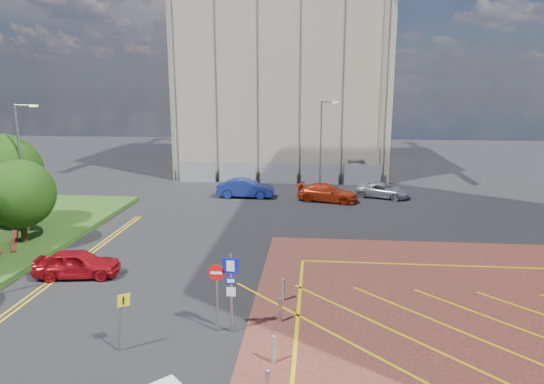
# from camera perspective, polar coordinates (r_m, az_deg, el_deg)

# --- Properties ---
(ground) EXTENTS (140.00, 140.00, 0.00)m
(ground) POSITION_cam_1_polar(r_m,az_deg,el_deg) (18.87, -6.84, -17.44)
(ground) COLOR black
(ground) RESTS_ON ground
(tree_c) EXTENTS (4.00, 4.00, 4.90)m
(tree_c) POSITION_cam_1_polar(r_m,az_deg,el_deg) (31.71, -27.55, -0.19)
(tree_c) COLOR #3D2B1C
(tree_c) RESTS_ON grass_bed
(tree_d) EXTENTS (5.00, 5.00, 6.08)m
(tree_d) POSITION_cam_1_polar(r_m,az_deg,el_deg) (35.69, -29.16, 2.03)
(tree_d) COLOR #3D2B1C
(tree_d) RESTS_ON grass_bed
(lamp_left_far) EXTENTS (1.53, 0.16, 8.00)m
(lamp_left_far) POSITION_cam_1_polar(r_m,az_deg,el_deg) (33.61, -27.31, 3.03)
(lamp_left_far) COLOR #9EA0A8
(lamp_left_far) RESTS_ON grass_bed
(lamp_back) EXTENTS (1.53, 0.16, 8.00)m
(lamp_back) POSITION_cam_1_polar(r_m,az_deg,el_deg) (44.25, 5.86, 5.94)
(lamp_back) COLOR #9EA0A8
(lamp_back) RESTS_ON ground
(sign_cluster) EXTENTS (1.17, 0.12, 3.20)m
(sign_cluster) POSITION_cam_1_polar(r_m,az_deg,el_deg) (18.80, -5.47, -10.86)
(sign_cluster) COLOR #9EA0A8
(sign_cluster) RESTS_ON ground
(warning_sign) EXTENTS (0.56, 0.38, 2.24)m
(warning_sign) POSITION_cam_1_polar(r_m,az_deg,el_deg) (18.48, -17.33, -13.63)
(warning_sign) COLOR #9EA0A8
(warning_sign) RESTS_ON ground
(bollard_row) EXTENTS (0.14, 11.14, 0.90)m
(bollard_row) POSITION_cam_1_polar(r_m,az_deg,el_deg) (16.90, -0.03, -19.36)
(bollard_row) COLOR #9EA0A8
(bollard_row) RESTS_ON forecourt
(construction_building) EXTENTS (21.20, 19.20, 22.00)m
(construction_building) POSITION_cam_1_polar(r_m,az_deg,el_deg) (56.10, 1.62, 14.17)
(construction_building) COLOR #A09883
(construction_building) RESTS_ON ground
(construction_fence) EXTENTS (21.60, 0.06, 2.00)m
(construction_fence) POSITION_cam_1_polar(r_m,az_deg,el_deg) (46.79, 1.97, 2.19)
(construction_fence) COLOR gray
(construction_fence) RESTS_ON ground
(car_red_left) EXTENTS (4.30, 2.23, 1.40)m
(car_red_left) POSITION_cam_1_polar(r_m,az_deg,el_deg) (26.21, -21.92, -7.80)
(car_red_left) COLOR #A50E17
(car_red_left) RESTS_ON ground
(car_blue_back) EXTENTS (4.80, 1.71, 1.58)m
(car_blue_back) POSITION_cam_1_polar(r_m,az_deg,el_deg) (41.18, -3.12, 0.45)
(car_blue_back) COLOR navy
(car_blue_back) RESTS_ON ground
(car_red_back) EXTENTS (5.27, 3.09, 1.43)m
(car_red_back) POSITION_cam_1_polar(r_m,az_deg,el_deg) (39.98, 6.53, -0.09)
(car_red_back) COLOR red
(car_red_back) RESTS_ON ground
(car_silver_back) EXTENTS (4.85, 3.41, 1.23)m
(car_silver_back) POSITION_cam_1_polar(r_m,az_deg,el_deg) (42.15, 12.87, 0.19)
(car_silver_back) COLOR #BABAC2
(car_silver_back) RESTS_ON ground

